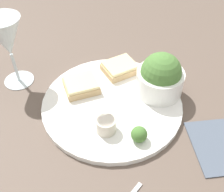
# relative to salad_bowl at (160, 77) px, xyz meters

# --- Properties ---
(ground_plane) EXTENTS (4.00, 4.00, 0.00)m
(ground_plane) POSITION_rel_salad_bowl_xyz_m (-0.11, -0.04, -0.06)
(ground_plane) COLOR brown
(dinner_plate) EXTENTS (0.34, 0.34, 0.01)m
(dinner_plate) POSITION_rel_salad_bowl_xyz_m (-0.11, -0.04, -0.05)
(dinner_plate) COLOR white
(dinner_plate) RESTS_ON ground_plane
(salad_bowl) EXTENTS (0.11, 0.11, 0.11)m
(salad_bowl) POSITION_rel_salad_bowl_xyz_m (0.00, 0.00, 0.00)
(salad_bowl) COLOR white
(salad_bowl) RESTS_ON dinner_plate
(sauce_ramekin) EXTENTS (0.04, 0.04, 0.03)m
(sauce_ramekin) POSITION_rel_salad_bowl_xyz_m (-0.12, -0.13, -0.03)
(sauce_ramekin) COLOR beige
(sauce_ramekin) RESTS_ON dinner_plate
(cheese_toast_near) EXTENTS (0.10, 0.10, 0.03)m
(cheese_toast_near) POSITION_rel_salad_bowl_xyz_m (-0.19, 0.00, -0.03)
(cheese_toast_near) COLOR tan
(cheese_toast_near) RESTS_ON dinner_plate
(cheese_toast_far) EXTENTS (0.11, 0.10, 0.03)m
(cheese_toast_far) POSITION_rel_salad_bowl_xyz_m (-0.10, 0.07, -0.03)
(cheese_toast_far) COLOR tan
(cheese_toast_far) RESTS_ON dinner_plate
(wine_glass) EXTENTS (0.09, 0.09, 0.19)m
(wine_glass) POSITION_rel_salad_bowl_xyz_m (-0.37, 0.04, 0.07)
(wine_glass) COLOR silver
(wine_glass) RESTS_ON ground_plane
(garnish) EXTENTS (0.03, 0.03, 0.03)m
(garnish) POSITION_rel_salad_bowl_xyz_m (-0.05, -0.15, -0.03)
(garnish) COLOR #477533
(garnish) RESTS_ON dinner_plate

